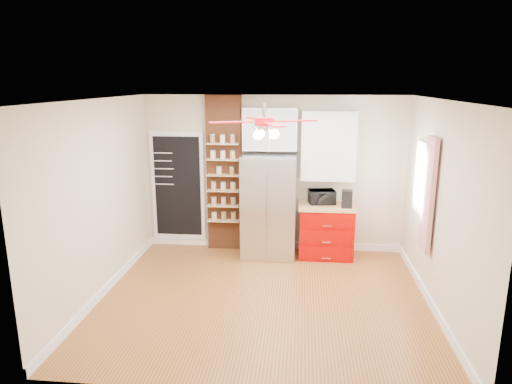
# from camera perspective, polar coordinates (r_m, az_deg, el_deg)

# --- Properties ---
(floor) EXTENTS (4.50, 4.50, 0.00)m
(floor) POSITION_cam_1_polar(r_m,az_deg,el_deg) (6.48, 0.93, -13.13)
(floor) COLOR #9B6427
(floor) RESTS_ON ground
(ceiling) EXTENTS (4.50, 4.50, 0.00)m
(ceiling) POSITION_cam_1_polar(r_m,az_deg,el_deg) (5.78, 1.04, 11.47)
(ceiling) COLOR white
(ceiling) RESTS_ON wall_back
(wall_back) EXTENTS (4.50, 0.02, 2.70)m
(wall_back) POSITION_cam_1_polar(r_m,az_deg,el_deg) (7.93, 2.20, 2.26)
(wall_back) COLOR beige
(wall_back) RESTS_ON floor
(wall_front) EXTENTS (4.50, 0.02, 2.70)m
(wall_front) POSITION_cam_1_polar(r_m,az_deg,el_deg) (4.11, -1.39, -8.87)
(wall_front) COLOR beige
(wall_front) RESTS_ON floor
(wall_left) EXTENTS (0.02, 4.00, 2.70)m
(wall_left) POSITION_cam_1_polar(r_m,az_deg,el_deg) (6.57, -18.98, -0.93)
(wall_left) COLOR beige
(wall_left) RESTS_ON floor
(wall_right) EXTENTS (0.02, 4.00, 2.70)m
(wall_right) POSITION_cam_1_polar(r_m,az_deg,el_deg) (6.23, 22.09, -1.97)
(wall_right) COLOR beige
(wall_right) RESTS_ON floor
(chalkboard) EXTENTS (0.95, 0.05, 1.95)m
(chalkboard) POSITION_cam_1_polar(r_m,az_deg,el_deg) (8.23, -9.73, 0.71)
(chalkboard) COLOR white
(chalkboard) RESTS_ON wall_back
(brick_pillar) EXTENTS (0.60, 0.16, 2.70)m
(brick_pillar) POSITION_cam_1_polar(r_m,az_deg,el_deg) (7.95, -3.96, 2.26)
(brick_pillar) COLOR brown
(brick_pillar) RESTS_ON floor
(fridge) EXTENTS (0.90, 0.70, 1.75)m
(fridge) POSITION_cam_1_polar(r_m,az_deg,el_deg) (7.69, 1.62, -1.75)
(fridge) COLOR #ADACB1
(fridge) RESTS_ON floor
(upper_glass_cabinet) EXTENTS (0.90, 0.35, 0.70)m
(upper_glass_cabinet) POSITION_cam_1_polar(r_m,az_deg,el_deg) (7.64, 1.79, 7.89)
(upper_glass_cabinet) COLOR white
(upper_glass_cabinet) RESTS_ON wall_back
(red_cabinet) EXTENTS (0.94, 0.64, 0.90)m
(red_cabinet) POSITION_cam_1_polar(r_m,az_deg,el_deg) (7.85, 8.73, -4.80)
(red_cabinet) COLOR #A70100
(red_cabinet) RESTS_ON floor
(upper_shelf_unit) EXTENTS (0.90, 0.30, 1.15)m
(upper_shelf_unit) POSITION_cam_1_polar(r_m,az_deg,el_deg) (7.70, 9.05, 5.70)
(upper_shelf_unit) COLOR white
(upper_shelf_unit) RESTS_ON wall_back
(window) EXTENTS (0.04, 0.75, 1.05)m
(window) POSITION_cam_1_polar(r_m,az_deg,el_deg) (7.02, 20.10, 1.58)
(window) COLOR white
(window) RESTS_ON wall_right
(curtain) EXTENTS (0.06, 0.40, 1.55)m
(curtain) POSITION_cam_1_polar(r_m,az_deg,el_deg) (6.51, 20.75, -0.29)
(curtain) COLOR red
(curtain) RESTS_ON wall_right
(ceiling_fan) EXTENTS (1.40, 1.40, 0.44)m
(ceiling_fan) POSITION_cam_1_polar(r_m,az_deg,el_deg) (5.80, 1.03, 8.75)
(ceiling_fan) COLOR silver
(ceiling_fan) RESTS_ON ceiling
(toaster_oven) EXTENTS (0.48, 0.37, 0.24)m
(toaster_oven) POSITION_cam_1_polar(r_m,az_deg,el_deg) (7.79, 8.21, -0.59)
(toaster_oven) COLOR black
(toaster_oven) RESTS_ON red_cabinet
(coffee_maker) EXTENTS (0.18, 0.18, 0.29)m
(coffee_maker) POSITION_cam_1_polar(r_m,az_deg,el_deg) (7.62, 11.28, -0.84)
(coffee_maker) COLOR black
(coffee_maker) RESTS_ON red_cabinet
(canister_left) EXTENTS (0.11, 0.11, 0.13)m
(canister_left) POSITION_cam_1_polar(r_m,az_deg,el_deg) (7.64, 11.21, -1.41)
(canister_left) COLOR #B50A30
(canister_left) RESTS_ON red_cabinet
(canister_right) EXTENTS (0.10, 0.10, 0.13)m
(canister_right) POSITION_cam_1_polar(r_m,az_deg,el_deg) (7.73, 11.41, -1.24)
(canister_right) COLOR #A40916
(canister_right) RESTS_ON red_cabinet
(pantry_jar_oats) EXTENTS (0.11, 0.11, 0.13)m
(pantry_jar_oats) POSITION_cam_1_polar(r_m,az_deg,el_deg) (7.84, -4.64, 2.71)
(pantry_jar_oats) COLOR beige
(pantry_jar_oats) RESTS_ON brick_pillar
(pantry_jar_beans) EXTENTS (0.11, 0.11, 0.12)m
(pantry_jar_beans) POSITION_cam_1_polar(r_m,az_deg,el_deg) (7.77, -3.03, 2.64)
(pantry_jar_beans) COLOR #9B824F
(pantry_jar_beans) RESTS_ON brick_pillar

